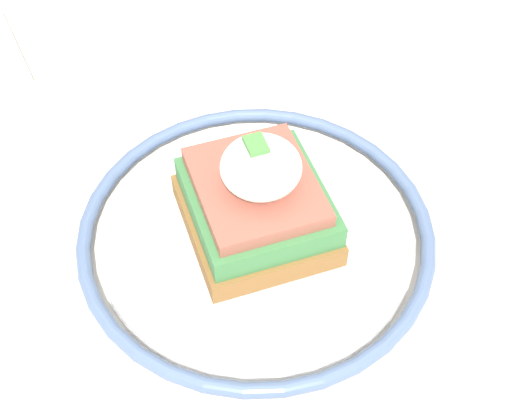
{
  "coord_description": "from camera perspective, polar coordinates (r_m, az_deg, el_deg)",
  "views": [
    {
      "loc": [
        0.32,
        -0.07,
        1.14
      ],
      "look_at": [
        0.04,
        0.03,
        0.79
      ],
      "focal_mm": 50.0,
      "sensor_mm": 36.0,
      "label": 1
    }
  ],
  "objects": [
    {
      "name": "sandwich",
      "position": [
        0.46,
        0.1,
        0.7
      ],
      "size": [
        0.1,
        0.09,
        0.08
      ],
      "color": "brown",
      "rests_on": "plate"
    },
    {
      "name": "plate",
      "position": [
        0.48,
        0.0,
        -2.07
      ],
      "size": [
        0.24,
        0.24,
        0.02
      ],
      "color": "white",
      "rests_on": "dining_table"
    },
    {
      "name": "fork",
      "position": [
        0.6,
        -4.44,
        9.67
      ],
      "size": [
        0.03,
        0.14,
        0.0
      ],
      "color": "silver",
      "rests_on": "dining_table"
    },
    {
      "name": "dining_table",
      "position": [
        0.61,
        -3.81,
        -8.2
      ],
      "size": [
        0.91,
        0.76,
        0.75
      ],
      "color": "beige",
      "rests_on": "ground_plane"
    }
  ]
}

